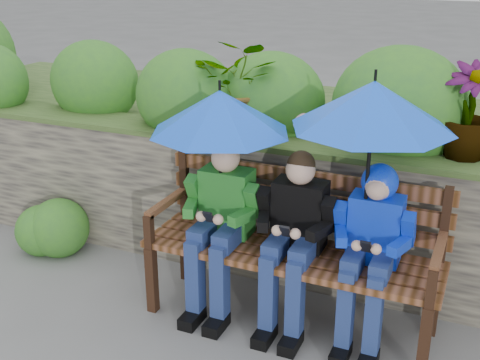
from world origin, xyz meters
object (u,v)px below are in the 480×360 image
at_px(umbrella_right, 373,105).
at_px(umbrella_left, 220,112).
at_px(boy_middle, 294,232).
at_px(park_bench, 295,239).
at_px(boy_left, 221,218).
at_px(boy_right, 372,240).

bearing_deg(umbrella_right, umbrella_left, -179.69).
bearing_deg(boy_middle, umbrella_left, 176.38).
bearing_deg(umbrella_right, park_bench, 173.41).
height_order(boy_left, boy_middle, boy_left).
bearing_deg(park_bench, boy_left, -169.40).
bearing_deg(boy_middle, umbrella_right, 5.16).
distance_m(boy_right, umbrella_left, 1.18).
bearing_deg(boy_left, umbrella_left, 110.11).
bearing_deg(boy_left, park_bench, 10.60).
xyz_separation_m(boy_left, umbrella_right, (0.91, 0.04, 0.82)).
height_order(park_bench, umbrella_left, umbrella_left).
bearing_deg(boy_right, boy_middle, -178.18).
bearing_deg(umbrella_left, boy_left, -69.89).
height_order(boy_left, umbrella_left, umbrella_left).
xyz_separation_m(boy_right, umbrella_right, (-0.06, 0.02, 0.79)).
xyz_separation_m(boy_middle, umbrella_left, (-0.51, 0.03, 0.69)).
distance_m(boy_left, boy_right, 0.97).
bearing_deg(umbrella_left, park_bench, 6.50).
height_order(boy_right, umbrella_left, umbrella_left).
relative_size(boy_left, umbrella_right, 1.25).
bearing_deg(park_bench, boy_right, -8.34).
relative_size(park_bench, boy_middle, 1.63).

